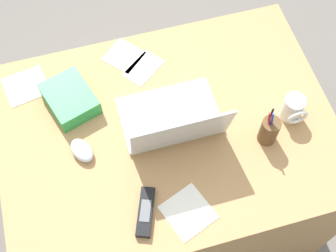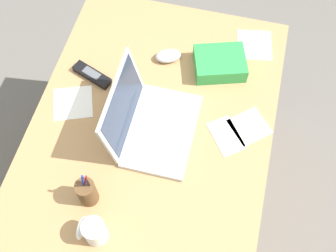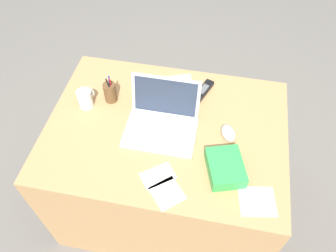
{
  "view_description": "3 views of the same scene",
  "coord_description": "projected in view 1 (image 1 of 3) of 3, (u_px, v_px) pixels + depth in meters",
  "views": [
    {
      "loc": [
        0.2,
        0.72,
        2.16
      ],
      "look_at": [
        0.01,
        0.03,
        0.82
      ],
      "focal_mm": 49.92,
      "sensor_mm": 36.0,
      "label": 1
    },
    {
      "loc": [
        -0.7,
        -0.23,
        2.08
      ],
      "look_at": [
        -0.02,
        -0.06,
        0.8
      ],
      "focal_mm": 45.89,
      "sensor_mm": 36.0,
      "label": 2
    },
    {
      "loc": [
        0.2,
        -0.96,
        2.01
      ],
      "look_at": [
        0.02,
        -0.03,
        0.82
      ],
      "focal_mm": 35.6,
      "sensor_mm": 36.0,
      "label": 3
    }
  ],
  "objects": [
    {
      "name": "cordless_phone",
      "position": [
        146.0,
        212.0,
        1.44
      ],
      "size": [
        0.1,
        0.16,
        0.03
      ],
      "color": "black",
      "rests_on": "desk"
    },
    {
      "name": "paper_note_near_laptop",
      "position": [
        26.0,
        86.0,
        1.67
      ],
      "size": [
        0.17,
        0.16,
        0.0
      ],
      "primitive_type": "cube",
      "rotation": [
        0.0,
        0.0,
        0.18
      ],
      "color": "white",
      "rests_on": "desk"
    },
    {
      "name": "coffee_mug_white",
      "position": [
        293.0,
        109.0,
        1.57
      ],
      "size": [
        0.07,
        0.08,
        0.1
      ],
      "color": "white",
      "rests_on": "desk"
    },
    {
      "name": "laptop",
      "position": [
        173.0,
        121.0,
        1.55
      ],
      "size": [
        0.33,
        0.27,
        0.22
      ],
      "color": "silver",
      "rests_on": "desk"
    },
    {
      "name": "computer_mouse",
      "position": [
        82.0,
        150.0,
        1.53
      ],
      "size": [
        0.1,
        0.11,
        0.04
      ],
      "primitive_type": "ellipsoid",
      "rotation": [
        0.0,
        0.0,
        0.41
      ],
      "color": "silver",
      "rests_on": "desk"
    },
    {
      "name": "ground_plane",
      "position": [
        168.0,
        202.0,
        2.25
      ],
      "size": [
        6.0,
        6.0,
        0.0
      ],
      "primitive_type": "plane",
      "color": "slate"
    },
    {
      "name": "desk",
      "position": [
        168.0,
        171.0,
        1.92
      ],
      "size": [
        1.15,
        0.84,
        0.75
      ],
      "primitive_type": "cube",
      "color": "tan",
      "rests_on": "ground"
    },
    {
      "name": "snack_bag",
      "position": [
        70.0,
        99.0,
        1.61
      ],
      "size": [
        0.2,
        0.22,
        0.06
      ],
      "primitive_type": "cube",
      "rotation": [
        0.0,
        0.0,
        0.31
      ],
      "color": "green",
      "rests_on": "desk"
    },
    {
      "name": "paper_note_front",
      "position": [
        124.0,
        56.0,
        1.73
      ],
      "size": [
        0.17,
        0.17,
        0.0
      ],
      "primitive_type": "cube",
      "rotation": [
        0.0,
        0.0,
        0.72
      ],
      "color": "white",
      "rests_on": "desk"
    },
    {
      "name": "paper_note_left",
      "position": [
        143.0,
        68.0,
        1.71
      ],
      "size": [
        0.17,
        0.16,
        0.0
      ],
      "primitive_type": "cube",
      "rotation": [
        0.0,
        0.0,
        0.65
      ],
      "color": "white",
      "rests_on": "desk"
    },
    {
      "name": "pen_holder",
      "position": [
        269.0,
        130.0,
        1.52
      ],
      "size": [
        0.06,
        0.06,
        0.17
      ],
      "color": "brown",
      "rests_on": "desk"
    },
    {
      "name": "paper_note_right",
      "position": [
        188.0,
        212.0,
        1.45
      ],
      "size": [
        0.18,
        0.18,
        0.0
      ],
      "primitive_type": "cube",
      "rotation": [
        0.0,
        0.0,
        0.36
      ],
      "color": "white",
      "rests_on": "desk"
    }
  ]
}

